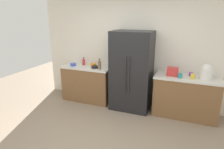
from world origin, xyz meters
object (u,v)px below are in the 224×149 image
(refrigerator, at_px, (132,71))
(bottle_b, at_px, (99,65))
(toaster, at_px, (173,72))
(bowl_a, at_px, (95,67))
(cup_a, at_px, (180,76))
(bowl_c, at_px, (93,64))
(rice_cooker, at_px, (207,72))
(cup_c, at_px, (193,76))
(bottle_a, at_px, (84,62))
(cup_b, at_px, (191,74))
(bowl_b, at_px, (73,65))

(refrigerator, distance_m, bottle_b, 0.79)
(toaster, bearing_deg, bottle_b, -175.98)
(bottle_b, height_order, bowl_a, bottle_b)
(cup_a, xyz_separation_m, bowl_a, (-2.00, 0.05, -0.02))
(cup_a, height_order, bowl_c, cup_a)
(cup_a, bearing_deg, rice_cooker, 13.17)
(bottle_b, bearing_deg, cup_c, 1.26)
(toaster, xyz_separation_m, bottle_a, (-2.25, 0.12, -0.01))
(cup_b, relative_size, bowl_b, 0.67)
(bottle_b, distance_m, cup_a, 1.85)
(cup_a, relative_size, bowl_c, 0.66)
(bowl_c, bearing_deg, cup_a, -6.77)
(refrigerator, distance_m, bottle_a, 1.35)
(rice_cooker, bearing_deg, bowl_c, 176.97)
(bowl_c, bearing_deg, cup_c, -5.27)
(cup_b, relative_size, bowl_a, 0.56)
(refrigerator, bearing_deg, bowl_b, -178.58)
(cup_b, bearing_deg, refrigerator, -172.70)
(bottle_b, height_order, bowl_b, bottle_b)
(cup_a, bearing_deg, bowl_b, 179.08)
(bowl_b, bearing_deg, rice_cooker, 1.35)
(bottle_a, distance_m, bowl_c, 0.27)
(cup_b, bearing_deg, toaster, -159.83)
(bottle_a, distance_m, cup_a, 2.42)
(bowl_b, bearing_deg, cup_c, -0.15)
(bottle_b, bearing_deg, bowl_a, 159.09)
(bottle_b, xyz_separation_m, bowl_c, (-0.30, 0.27, -0.08))
(bottle_b, bearing_deg, refrigerator, 6.77)
(refrigerator, height_order, toaster, refrigerator)
(bottle_a, distance_m, cup_c, 2.66)
(refrigerator, height_order, bowl_b, refrigerator)
(cup_c, bearing_deg, bottle_a, 175.97)
(cup_a, relative_size, cup_b, 1.04)
(toaster, distance_m, bottle_a, 2.25)
(refrigerator, distance_m, bowl_a, 0.93)
(cup_b, xyz_separation_m, bowl_b, (-2.83, -0.20, -0.00))
(toaster, bearing_deg, rice_cooker, 0.77)
(toaster, bearing_deg, bowl_b, -178.49)
(bottle_b, relative_size, bowl_b, 1.83)
(cup_a, bearing_deg, bottle_a, 174.75)
(bottle_a, relative_size, bottle_b, 0.79)
(rice_cooker, xyz_separation_m, bowl_c, (-2.64, 0.14, -0.12))
(bowl_b, bearing_deg, bowl_a, 0.59)
(bottle_b, bearing_deg, cup_b, 7.10)
(bottle_a, height_order, bowl_a, bottle_a)
(cup_b, relative_size, bowl_c, 0.63)
(refrigerator, bearing_deg, cup_a, -4.29)
(bowl_a, bearing_deg, cup_c, -0.35)
(cup_b, relative_size, cup_c, 0.88)
(refrigerator, distance_m, bowl_c, 1.09)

